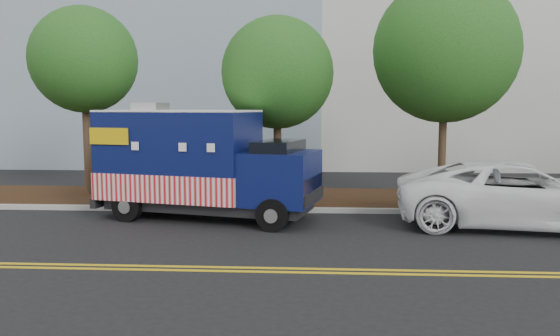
{
  "coord_description": "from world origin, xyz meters",
  "views": [
    {
      "loc": [
        1.58,
        -14.97,
        3.19
      ],
      "look_at": [
        0.65,
        0.6,
        1.45
      ],
      "focal_mm": 35.0,
      "sensor_mm": 36.0,
      "label": 1
    }
  ],
  "objects": [
    {
      "name": "tree_c",
      "position": [
        5.91,
        3.53,
        5.03
      ],
      "size": [
        4.74,
        4.74,
        7.41
      ],
      "color": "#38281C",
      "rests_on": "ground"
    },
    {
      "name": "food_truck",
      "position": [
        -1.73,
        0.44,
        1.51
      ],
      "size": [
        6.66,
        3.69,
        3.33
      ],
      "rotation": [
        0.0,
        0.0,
        -0.24
      ],
      "color": "black",
      "rests_on": "ground"
    },
    {
      "name": "sign_post",
      "position": [
        -0.83,
        1.55,
        1.2
      ],
      "size": [
        0.06,
        0.06,
        2.4
      ],
      "primitive_type": "cube",
      "color": "#473828",
      "rests_on": "ground"
    },
    {
      "name": "tree_b",
      "position": [
        0.43,
        2.77,
        4.28
      ],
      "size": [
        3.62,
        3.62,
        6.1
      ],
      "color": "#38281C",
      "rests_on": "ground"
    },
    {
      "name": "centerline_near",
      "position": [
        0.0,
        -4.45,
        0.01
      ],
      "size": [
        120.0,
        0.1,
        0.01
      ],
      "primitive_type": "cube",
      "color": "gold",
      "rests_on": "ground"
    },
    {
      "name": "tree_a",
      "position": [
        -6.34,
        3.73,
        4.81
      ],
      "size": [
        3.66,
        3.66,
        6.65
      ],
      "color": "#38281C",
      "rests_on": "ground"
    },
    {
      "name": "ground",
      "position": [
        0.0,
        0.0,
        0.0
      ],
      "size": [
        120.0,
        120.0,
        0.0
      ],
      "primitive_type": "plane",
      "color": "black",
      "rests_on": "ground"
    },
    {
      "name": "mulch_strip",
      "position": [
        0.0,
        3.5,
        0.07
      ],
      "size": [
        120.0,
        4.0,
        0.15
      ],
      "primitive_type": "cube",
      "color": "black",
      "rests_on": "ground"
    },
    {
      "name": "curb",
      "position": [
        0.0,
        1.4,
        0.07
      ],
      "size": [
        120.0,
        0.18,
        0.15
      ],
      "primitive_type": "cube",
      "color": "#9E9E99",
      "rests_on": "ground"
    },
    {
      "name": "white_car",
      "position": [
        7.06,
        -0.32,
        0.88
      ],
      "size": [
        6.71,
        3.81,
        1.77
      ],
      "primitive_type": "imported",
      "rotation": [
        0.0,
        0.0,
        1.43
      ],
      "color": "white",
      "rests_on": "ground"
    },
    {
      "name": "centerline_far",
      "position": [
        0.0,
        -4.7,
        0.01
      ],
      "size": [
        120.0,
        0.1,
        0.01
      ],
      "primitive_type": "cube",
      "color": "gold",
      "rests_on": "ground"
    }
  ]
}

